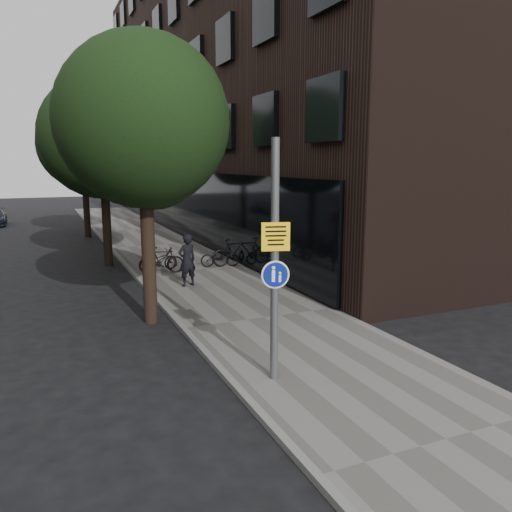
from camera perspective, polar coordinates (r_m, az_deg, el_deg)
ground at (r=10.88m, az=7.23°, el=-12.58°), size 120.00×120.00×0.00m
sidewalk at (r=19.78m, az=-7.12°, el=-1.77°), size 4.50×60.00×0.12m
curb_edge at (r=19.28m, az=-13.54°, el=-2.29°), size 0.15×60.00×0.13m
building_right_dark_brick at (r=33.81m, az=0.51°, el=18.64°), size 12.00×40.00×18.00m
street_tree_near at (r=13.48m, az=-12.55°, el=13.93°), size 4.40×4.40×7.50m
street_tree_mid at (r=21.87m, az=-17.03°, el=12.36°), size 5.00×5.00×7.80m
street_tree_far at (r=30.82m, az=-19.09°, el=11.60°), size 5.00×5.00×7.80m
signpost at (r=9.34m, az=2.15°, el=-0.67°), size 0.52×0.18×4.60m
pedestrian at (r=17.09m, az=-7.88°, el=-0.47°), size 0.74×0.57×1.79m
parked_bike_facade_near at (r=20.24m, az=-4.15°, el=-0.08°), size 1.64×0.88×0.82m
parked_bike_facade_far at (r=20.36m, az=-2.57°, el=0.44°), size 1.88×0.60×1.12m
parked_bike_curb_near at (r=19.77m, az=-11.12°, el=-0.47°), size 1.69×0.93×0.84m
parked_bike_curb_far at (r=19.27m, az=-10.75°, el=-0.46°), size 1.77×0.78×1.03m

